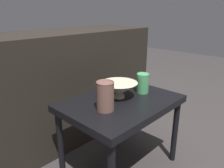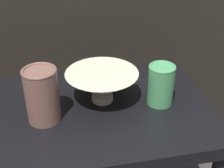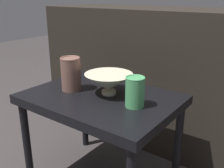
# 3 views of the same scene
# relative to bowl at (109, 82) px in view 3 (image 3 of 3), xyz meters

# --- Properties ---
(table) EXTENTS (0.66, 0.48, 0.46)m
(table) POSITION_rel_bowl_xyz_m (-0.02, -0.03, -0.11)
(table) COLOR black
(table) RESTS_ON ground_plane
(couch_backdrop) EXTENTS (1.51, 0.50, 0.81)m
(couch_backdrop) POSITION_rel_bowl_xyz_m (-0.02, 0.57, -0.11)
(couch_backdrop) COLOR black
(couch_backdrop) RESTS_ON ground_plane
(bowl) EXTENTS (0.21, 0.21, 0.09)m
(bowl) POSITION_rel_bowl_xyz_m (0.00, 0.00, 0.00)
(bowl) COLOR beige
(bowl) RESTS_ON table
(vase_textured_left) EXTENTS (0.09, 0.09, 0.16)m
(vase_textured_left) POSITION_rel_bowl_xyz_m (-0.17, -0.06, 0.03)
(vase_textured_left) COLOR brown
(vase_textured_left) RESTS_ON table
(vase_colorful_right) EXTENTS (0.08, 0.08, 0.12)m
(vase_colorful_right) POSITION_rel_bowl_xyz_m (0.17, -0.05, 0.01)
(vase_colorful_right) COLOR #47995B
(vase_colorful_right) RESTS_ON table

